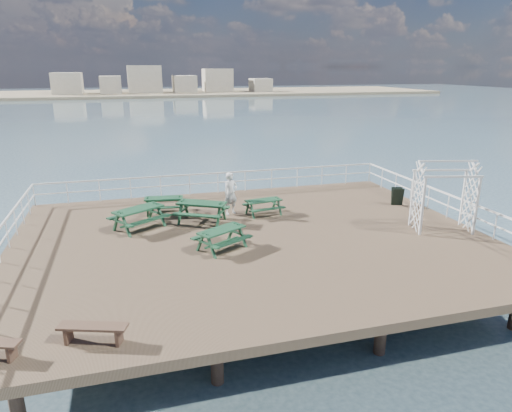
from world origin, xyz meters
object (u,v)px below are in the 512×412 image
object	(u,v)px
picnic_table_a	(139,214)
picnic_table_e	(222,234)
picnic_table_b	(164,202)
picnic_table_c	(264,204)
trellis_arbor	(444,200)
flat_bench_far	(93,330)
person	(231,193)
picnic_table_d	(202,208)

from	to	relation	value
picnic_table_a	picnic_table_e	xyz separation A→B (m)	(2.80, -3.06, -0.08)
picnic_table_b	picnic_table_e	distance (m)	5.16
picnic_table_c	picnic_table_e	world-z (taller)	picnic_table_e
picnic_table_e	trellis_arbor	distance (m)	9.01
picnic_table_b	picnic_table_c	bearing A→B (deg)	-11.30
picnic_table_a	picnic_table_b	bearing A→B (deg)	25.11
flat_bench_far	person	distance (m)	10.43
picnic_table_d	flat_bench_far	distance (m)	9.07
picnic_table_a	person	bearing A→B (deg)	-20.34
picnic_table_d	flat_bench_far	size ratio (longest dim) A/B	1.52
person	picnic_table_a	bearing A→B (deg)	170.63
picnic_table_b	picnic_table_d	bearing A→B (deg)	-42.86
picnic_table_a	picnic_table_d	world-z (taller)	picnic_table_d
picnic_table_e	trellis_arbor	xyz separation A→B (m)	(8.97, -0.41, 0.72)
picnic_table_a	picnic_table_e	size ratio (longest dim) A/B	1.15
picnic_table_a	picnic_table_c	world-z (taller)	picnic_table_a
trellis_arbor	person	xyz separation A→B (m)	(-7.75, 4.35, -0.32)
trellis_arbor	person	world-z (taller)	trellis_arbor
picnic_table_e	person	xyz separation A→B (m)	(1.22, 3.94, 0.40)
picnic_table_a	person	distance (m)	4.14
picnic_table_d	trellis_arbor	size ratio (longest dim) A/B	0.90
picnic_table_a	trellis_arbor	size ratio (longest dim) A/B	0.90
person	picnic_table_b	bearing A→B (deg)	139.86
picnic_table_c	flat_bench_far	world-z (taller)	picnic_table_c
person	picnic_table_c	bearing A→B (deg)	-40.26
picnic_table_a	flat_bench_far	size ratio (longest dim) A/B	1.53
picnic_table_a	picnic_table_b	distance (m)	2.17
picnic_table_a	picnic_table_c	distance (m)	5.44
picnic_table_e	person	world-z (taller)	person
trellis_arbor	picnic_table_b	bearing A→B (deg)	167.93
trellis_arbor	person	bearing A→B (deg)	165.17
picnic_table_a	picnic_table_b	size ratio (longest dim) A/B	1.39
picnic_table_a	trellis_arbor	bearing A→B (deg)	-49.11
picnic_table_b	picnic_table_d	distance (m)	2.24
picnic_table_e	flat_bench_far	world-z (taller)	picnic_table_e
flat_bench_far	picnic_table_d	bearing A→B (deg)	83.05
picnic_table_c	flat_bench_far	size ratio (longest dim) A/B	1.04
picnic_table_c	picnic_table_e	xyz separation A→B (m)	(-2.62, -3.47, 0.06)
picnic_table_c	picnic_table_b	bearing A→B (deg)	153.21
picnic_table_b	person	bearing A→B (deg)	-11.26
picnic_table_b	person	size ratio (longest dim) A/B	0.98
picnic_table_d	person	world-z (taller)	person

